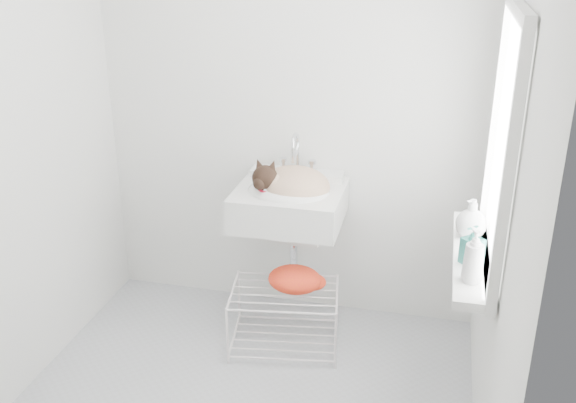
% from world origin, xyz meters
% --- Properties ---
extents(floor, '(2.20, 2.00, 0.02)m').
position_xyz_m(floor, '(0.00, 0.00, 0.00)').
color(floor, '#A4A7AC').
rests_on(floor, ground).
extents(back_wall, '(2.20, 0.02, 2.50)m').
position_xyz_m(back_wall, '(0.00, 1.00, 1.25)').
color(back_wall, silver).
rests_on(back_wall, ground).
extents(right_wall, '(0.02, 2.00, 2.50)m').
position_xyz_m(right_wall, '(1.10, 0.00, 1.25)').
color(right_wall, silver).
rests_on(right_wall, ground).
extents(left_wall, '(0.02, 2.00, 2.50)m').
position_xyz_m(left_wall, '(-1.10, 0.00, 1.25)').
color(left_wall, silver).
rests_on(left_wall, ground).
extents(window_glass, '(0.01, 0.80, 1.00)m').
position_xyz_m(window_glass, '(1.09, 0.20, 1.35)').
color(window_glass, white).
rests_on(window_glass, right_wall).
extents(window_frame, '(0.04, 0.90, 1.10)m').
position_xyz_m(window_frame, '(1.07, 0.20, 1.35)').
color(window_frame, white).
rests_on(window_frame, right_wall).
extents(windowsill, '(0.16, 0.88, 0.04)m').
position_xyz_m(windowsill, '(1.01, 0.20, 0.83)').
color(windowsill, white).
rests_on(windowsill, right_wall).
extents(sink, '(0.58, 0.51, 0.23)m').
position_xyz_m(sink, '(0.06, 0.74, 0.85)').
color(sink, white).
rests_on(sink, back_wall).
extents(faucet, '(0.21, 0.15, 0.21)m').
position_xyz_m(faucet, '(0.06, 0.92, 0.99)').
color(faucet, silver).
rests_on(faucet, sink).
extents(cat, '(0.44, 0.37, 0.26)m').
position_xyz_m(cat, '(0.07, 0.72, 0.89)').
color(cat, tan).
rests_on(cat, sink).
extents(wire_rack, '(0.62, 0.48, 0.34)m').
position_xyz_m(wire_rack, '(0.08, 0.53, 0.15)').
color(wire_rack, silver).
rests_on(wire_rack, floor).
extents(towel, '(0.30, 0.21, 0.12)m').
position_xyz_m(towel, '(0.13, 0.56, 0.37)').
color(towel, '#F3520E').
rests_on(towel, wire_rack).
extents(bottle_a, '(0.10, 0.10, 0.19)m').
position_xyz_m(bottle_a, '(1.00, -0.07, 0.85)').
color(bottle_a, silver).
rests_on(bottle_a, windowsill).
extents(bottle_b, '(0.11, 0.11, 0.17)m').
position_xyz_m(bottle_b, '(1.00, 0.09, 0.85)').
color(bottle_b, '#266F65').
rests_on(bottle_b, windowsill).
extents(bottle_c, '(0.20, 0.20, 0.18)m').
position_xyz_m(bottle_c, '(1.00, 0.36, 0.85)').
color(bottle_c, silver).
rests_on(bottle_c, windowsill).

